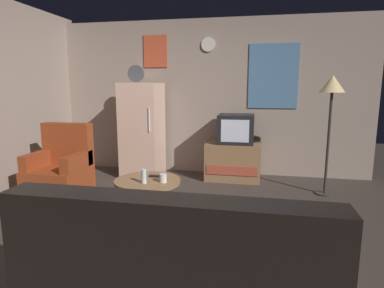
{
  "coord_description": "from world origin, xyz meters",
  "views": [
    {
      "loc": [
        0.81,
        -2.93,
        1.45
      ],
      "look_at": [
        0.04,
        0.9,
        0.75
      ],
      "focal_mm": 30.32,
      "sensor_mm": 36.0,
      "label": 1
    }
  ],
  "objects_px": {
    "couch": "(178,285)",
    "crt_tv": "(236,129)",
    "standing_lamp": "(332,93)",
    "armchair": "(61,172)",
    "fridge": "(142,130)",
    "tv_stand": "(233,161)",
    "coffee_table": "(148,199)",
    "remote_control": "(156,176)",
    "mug_ceramic_white": "(163,178)",
    "wine_glass": "(144,176)"
  },
  "relations": [
    {
      "from": "couch",
      "to": "crt_tv",
      "type": "bearing_deg",
      "value": 88.18
    },
    {
      "from": "standing_lamp",
      "to": "armchair",
      "type": "distance_m",
      "value": 3.68
    },
    {
      "from": "fridge",
      "to": "tv_stand",
      "type": "distance_m",
      "value": 1.54
    },
    {
      "from": "fridge",
      "to": "couch",
      "type": "distance_m",
      "value": 3.58
    },
    {
      "from": "fridge",
      "to": "coffee_table",
      "type": "bearing_deg",
      "value": -68.54
    },
    {
      "from": "coffee_table",
      "to": "fridge",
      "type": "bearing_deg",
      "value": 111.46
    },
    {
      "from": "standing_lamp",
      "to": "remote_control",
      "type": "distance_m",
      "value": 2.49
    },
    {
      "from": "coffee_table",
      "to": "mug_ceramic_white",
      "type": "relative_size",
      "value": 8.0
    },
    {
      "from": "standing_lamp",
      "to": "wine_glass",
      "type": "height_order",
      "value": "standing_lamp"
    },
    {
      "from": "standing_lamp",
      "to": "mug_ceramic_white",
      "type": "relative_size",
      "value": 17.67
    },
    {
      "from": "wine_glass",
      "to": "crt_tv",
      "type": "bearing_deg",
      "value": 66.08
    },
    {
      "from": "standing_lamp",
      "to": "couch",
      "type": "relative_size",
      "value": 0.94
    },
    {
      "from": "mug_ceramic_white",
      "to": "couch",
      "type": "bearing_deg",
      "value": -70.62
    },
    {
      "from": "fridge",
      "to": "armchair",
      "type": "distance_m",
      "value": 1.46
    },
    {
      "from": "crt_tv",
      "to": "remote_control",
      "type": "height_order",
      "value": "crt_tv"
    },
    {
      "from": "tv_stand",
      "to": "remote_control",
      "type": "bearing_deg",
      "value": -114.59
    },
    {
      "from": "couch",
      "to": "tv_stand",
      "type": "bearing_deg",
      "value": 88.78
    },
    {
      "from": "tv_stand",
      "to": "coffee_table",
      "type": "bearing_deg",
      "value": -114.83
    },
    {
      "from": "armchair",
      "to": "mug_ceramic_white",
      "type": "bearing_deg",
      "value": -18.67
    },
    {
      "from": "wine_glass",
      "to": "coffee_table",
      "type": "bearing_deg",
      "value": 94.09
    },
    {
      "from": "remote_control",
      "to": "standing_lamp",
      "type": "bearing_deg",
      "value": 28.74
    },
    {
      "from": "mug_ceramic_white",
      "to": "wine_glass",
      "type": "bearing_deg",
      "value": -158.05
    },
    {
      "from": "fridge",
      "to": "crt_tv",
      "type": "relative_size",
      "value": 3.28
    },
    {
      "from": "standing_lamp",
      "to": "remote_control",
      "type": "height_order",
      "value": "standing_lamp"
    },
    {
      "from": "coffee_table",
      "to": "remote_control",
      "type": "xyz_separation_m",
      "value": [
        0.06,
        0.11,
        0.23
      ]
    },
    {
      "from": "fridge",
      "to": "wine_glass",
      "type": "height_order",
      "value": "fridge"
    },
    {
      "from": "crt_tv",
      "to": "coffee_table",
      "type": "height_order",
      "value": "crt_tv"
    },
    {
      "from": "tv_stand",
      "to": "couch",
      "type": "height_order",
      "value": "couch"
    },
    {
      "from": "crt_tv",
      "to": "coffee_table",
      "type": "distance_m",
      "value": 2.01
    },
    {
      "from": "tv_stand",
      "to": "remote_control",
      "type": "height_order",
      "value": "tv_stand"
    },
    {
      "from": "crt_tv",
      "to": "fridge",
      "type": "bearing_deg",
      "value": -178.06
    },
    {
      "from": "tv_stand",
      "to": "armchair",
      "type": "relative_size",
      "value": 0.88
    },
    {
      "from": "crt_tv",
      "to": "wine_glass",
      "type": "xyz_separation_m",
      "value": [
        -0.83,
        -1.87,
        -0.28
      ]
    },
    {
      "from": "fridge",
      "to": "mug_ceramic_white",
      "type": "bearing_deg",
      "value": -63.78
    },
    {
      "from": "fridge",
      "to": "mug_ceramic_white",
      "type": "height_order",
      "value": "fridge"
    },
    {
      "from": "crt_tv",
      "to": "coffee_table",
      "type": "bearing_deg",
      "value": -115.79
    },
    {
      "from": "fridge",
      "to": "standing_lamp",
      "type": "xyz_separation_m",
      "value": [
        2.75,
        -0.43,
        0.6
      ]
    },
    {
      "from": "fridge",
      "to": "tv_stand",
      "type": "relative_size",
      "value": 2.11
    },
    {
      "from": "coffee_table",
      "to": "wine_glass",
      "type": "height_order",
      "value": "wine_glass"
    },
    {
      "from": "crt_tv",
      "to": "mug_ceramic_white",
      "type": "relative_size",
      "value": 6.0
    },
    {
      "from": "crt_tv",
      "to": "remote_control",
      "type": "bearing_deg",
      "value": -115.61
    },
    {
      "from": "tv_stand",
      "to": "standing_lamp",
      "type": "distance_m",
      "value": 1.74
    },
    {
      "from": "standing_lamp",
      "to": "wine_glass",
      "type": "bearing_deg",
      "value": -146.29
    },
    {
      "from": "standing_lamp",
      "to": "mug_ceramic_white",
      "type": "height_order",
      "value": "standing_lamp"
    },
    {
      "from": "fridge",
      "to": "couch",
      "type": "bearing_deg",
      "value": -66.89
    },
    {
      "from": "fridge",
      "to": "crt_tv",
      "type": "xyz_separation_m",
      "value": [
        1.5,
        0.05,
        0.05
      ]
    },
    {
      "from": "wine_glass",
      "to": "remote_control",
      "type": "bearing_deg",
      "value": 78.16
    },
    {
      "from": "crt_tv",
      "to": "coffee_table",
      "type": "relative_size",
      "value": 0.75
    },
    {
      "from": "fridge",
      "to": "tv_stand",
      "type": "height_order",
      "value": "fridge"
    },
    {
      "from": "wine_glass",
      "to": "couch",
      "type": "xyz_separation_m",
      "value": [
        0.72,
        -1.45,
        -0.21
      ]
    }
  ]
}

